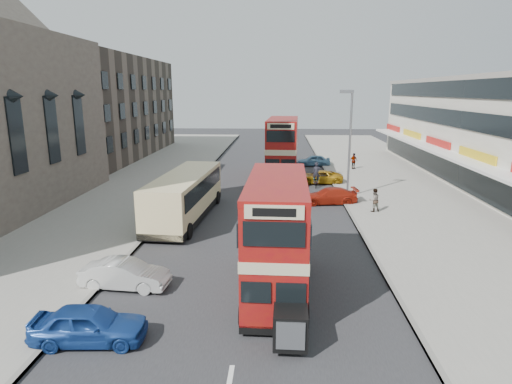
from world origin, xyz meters
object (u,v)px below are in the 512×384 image
at_px(coach, 185,194).
at_px(car_left_near, 89,324).
at_px(bus_second, 283,148).
at_px(car_left_front, 125,274).
at_px(car_right_b, 320,177).
at_px(car_right_a, 329,196).
at_px(bus_main, 277,236).
at_px(pedestrian_near, 374,200).
at_px(pedestrian_far, 354,161).
at_px(cyclist, 316,179).
at_px(street_lamp, 349,136).
at_px(car_right_c, 314,161).

relative_size(coach, car_left_near, 2.78).
height_order(bus_second, car_left_front, bus_second).
height_order(coach, car_right_b, coach).
bearing_deg(car_right_a, car_left_near, -34.46).
bearing_deg(bus_second, bus_main, 91.95).
distance_m(car_right_a, pedestrian_near, 3.65).
relative_size(car_right_a, car_right_b, 0.99).
bearing_deg(car_right_b, car_right_a, 0.69).
xyz_separation_m(car_left_near, pedestrian_far, (13.86, 32.18, 0.34)).
bearing_deg(bus_main, car_left_front, 0.89).
bearing_deg(car_right_a, bus_main, -20.88).
bearing_deg(cyclist, street_lamp, -58.62).
relative_size(bus_main, pedestrian_near, 5.29).
xyz_separation_m(street_lamp, car_right_c, (-1.39, 14.49, -4.17)).
relative_size(car_right_c, pedestrian_near, 2.27).
xyz_separation_m(bus_second, car_left_front, (-6.70, -23.81, -2.23)).
bearing_deg(cyclist, car_left_near, -107.25).
bearing_deg(bus_second, car_left_front, 77.17).
bearing_deg(car_right_c, car_right_a, -1.75).
distance_m(car_left_near, cyclist, 25.60).
bearing_deg(car_left_near, car_right_b, -24.67).
distance_m(street_lamp, bus_main, 17.03).
bearing_deg(pedestrian_near, street_lamp, -93.87).
bearing_deg(car_right_c, car_right_b, -2.37).
relative_size(pedestrian_near, cyclist, 0.74).
bearing_deg(bus_second, pedestrian_far, -146.49).
distance_m(street_lamp, car_right_a, 4.77).
xyz_separation_m(bus_second, car_right_c, (3.46, 6.68, -2.22)).
bearing_deg(coach, bus_main, -56.15).
bearing_deg(pedestrian_far, car_right_a, -135.78).
bearing_deg(car_right_a, pedestrian_near, 42.03).
distance_m(bus_second, coach, 15.12).
xyz_separation_m(street_lamp, car_left_front, (-11.55, -16.00, -4.18)).
height_order(bus_second, car_right_b, bus_second).
bearing_deg(car_left_front, car_right_b, -20.41).
height_order(car_left_near, car_right_b, car_left_near).
height_order(coach, car_right_a, coach).
bearing_deg(car_left_front, cyclist, -21.12).
bearing_deg(bus_main, pedestrian_far, -104.24).
relative_size(car_right_c, cyclist, 1.67).
xyz_separation_m(bus_second, car_right_b, (3.30, -2.39, -2.26)).
distance_m(street_lamp, bus_second, 9.40).
distance_m(car_left_near, car_right_c, 35.88).
bearing_deg(street_lamp, car_right_c, 95.49).
xyz_separation_m(coach, car_left_near, (-0.16, -14.12, -0.96)).
bearing_deg(car_right_a, street_lamp, 132.37).
relative_size(pedestrian_near, pedestrian_far, 0.96).
bearing_deg(cyclist, bus_second, 130.01).
bearing_deg(bus_second, cyclist, 128.77).
bearing_deg(pedestrian_far, car_right_b, -150.71).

